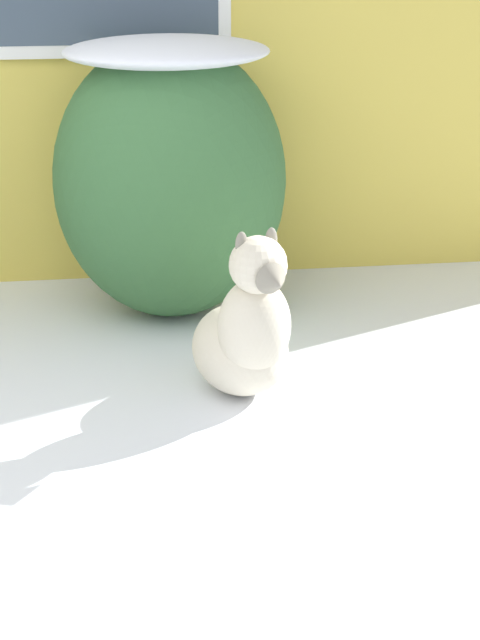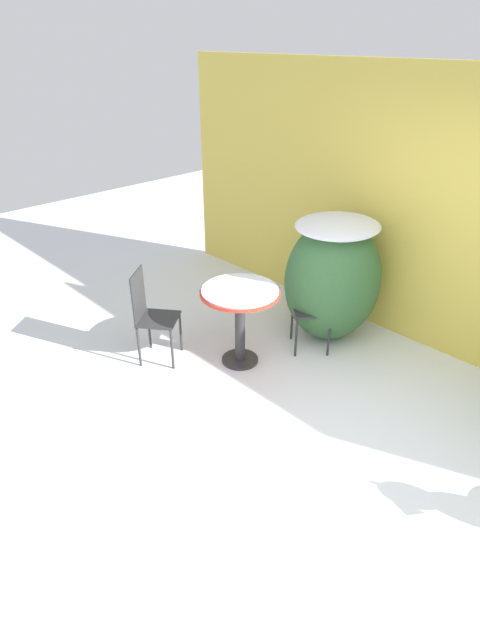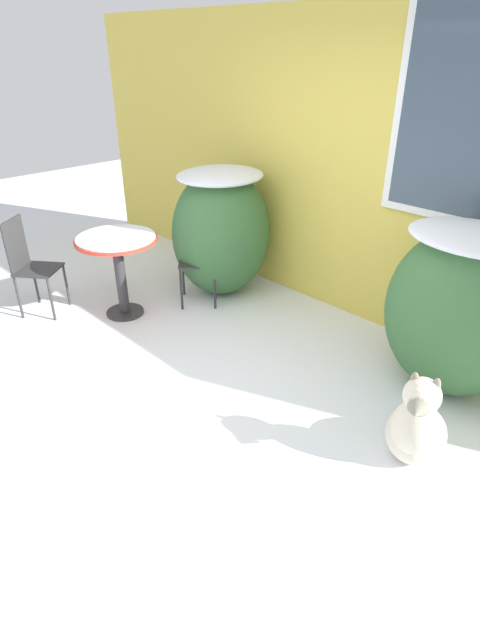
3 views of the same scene
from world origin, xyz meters
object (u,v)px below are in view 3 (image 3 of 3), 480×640
(dog, at_px, (416,428))
(patio_chair_near_table, at_px, (205,255))
(patio_table, at_px, (118,254))
(patio_chair_far_side, at_px, (30,263))

(dog, bearing_deg, patio_chair_near_table, 151.17)
(patio_chair_near_table, bearing_deg, patio_table, -74.10)
(patio_chair_near_table, height_order, patio_chair_far_side, same)
(patio_table, height_order, dog, patio_table)
(patio_table, xyz_separation_m, patio_chair_near_table, (0.36, 0.75, -0.11))
(patio_chair_near_table, bearing_deg, dog, 30.19)
(patio_chair_near_table, bearing_deg, patio_chair_far_side, -85.37)
(patio_table, distance_m, patio_chair_far_side, 0.87)
(patio_table, distance_m, dog, 3.00)
(patio_chair_near_table, xyz_separation_m, dog, (2.61, -0.54, -0.24))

